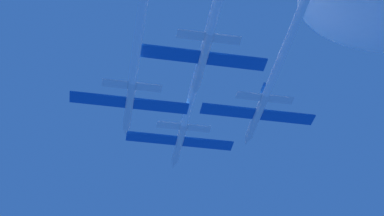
{
  "coord_description": "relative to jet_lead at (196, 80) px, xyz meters",
  "views": [
    {
      "loc": [
        -12.97,
        -88.92,
        -61.99
      ],
      "look_at": [
        0.1,
        -11.85,
        0.36
      ],
      "focal_mm": 55.55,
      "sensor_mm": 36.0,
      "label": 1
    }
  ],
  "objects": [
    {
      "name": "jet_lead",
      "position": [
        0.0,
        0.0,
        0.0
      ],
      "size": [
        19.62,
        62.13,
        3.25
      ],
      "color": "silver"
    },
    {
      "name": "jet_left_wing",
      "position": [
        -10.07,
        -13.27,
        -1.1
      ],
      "size": [
        19.62,
        67.37,
        3.25
      ],
      "color": "silver"
    },
    {
      "name": "jet_right_wing",
      "position": [
        11.69,
        -14.72,
        -0.96
      ],
      "size": [
        19.62,
        69.64,
        3.25
      ],
      "color": "silver"
    }
  ]
}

